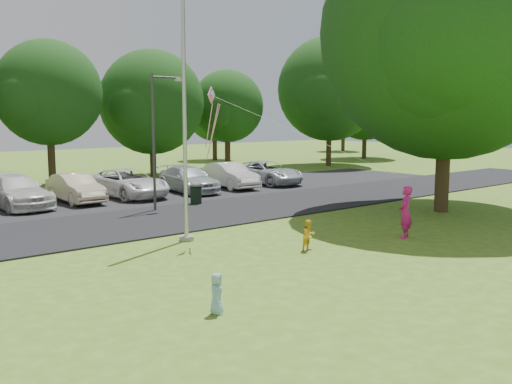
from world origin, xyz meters
TOP-DOWN VIEW (x-y plane):
  - ground at (0.00, 0.00)m, footprint 120.00×120.00m
  - park_road at (0.00, 9.00)m, footprint 60.00×6.00m
  - parking_strip at (0.00, 15.50)m, footprint 42.00×7.00m
  - flagpole at (-3.50, 5.00)m, footprint 0.50×0.50m
  - street_lamp at (-1.05, 11.03)m, footprint 1.72×0.23m
  - trash_can at (1.16, 11.42)m, footprint 0.58×0.58m
  - big_tree at (8.51, 2.74)m, footprint 11.60×11.05m
  - tree_row at (1.59, 24.23)m, footprint 64.35×11.94m
  - horizon_trees at (4.06, 33.88)m, footprint 77.46×7.20m
  - parked_cars at (-0.12, 15.49)m, footprint 20.20×5.71m
  - woman at (2.65, 0.47)m, footprint 0.79×0.67m
  - child_yellow at (-1.30, 1.26)m, footprint 0.51×0.40m
  - child_blue at (-6.97, -1.62)m, footprint 0.51×0.53m
  - kite at (-2.80, 4.04)m, footprint 5.88×3.93m

SIDE VIEW (x-z plane):
  - ground at x=0.00m, z-range 0.00..0.00m
  - park_road at x=0.00m, z-range 0.00..0.06m
  - parking_strip at x=0.00m, z-range 0.00..0.06m
  - child_blue at x=-6.97m, z-range 0.00..0.91m
  - trash_can at x=1.16m, z-range 0.00..0.92m
  - child_yellow at x=-1.30m, z-range 0.00..1.00m
  - parked_cars at x=-0.12m, z-range 0.03..1.52m
  - woman at x=2.65m, z-range 0.00..1.84m
  - street_lamp at x=-1.05m, z-range 0.62..6.73m
  - flagpole at x=-3.50m, z-range -0.83..9.17m
  - horizon_trees at x=4.06m, z-range 0.79..7.81m
  - kite at x=-2.80m, z-range 2.85..5.98m
  - tree_row at x=1.59m, z-range 0.27..11.15m
  - big_tree at x=8.51m, z-range 0.84..14.21m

